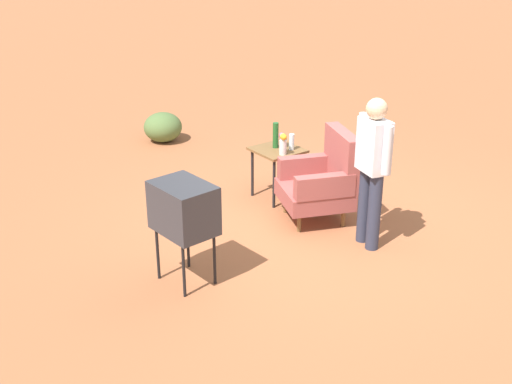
{
  "coord_description": "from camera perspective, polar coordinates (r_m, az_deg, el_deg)",
  "views": [
    {
      "loc": [
        5.04,
        -4.61,
        3.35
      ],
      "look_at": [
        -0.02,
        -0.91,
        0.65
      ],
      "focal_mm": 45.83,
      "sensor_mm": 36.0,
      "label": 1
    }
  ],
  "objects": [
    {
      "name": "bottle_short_clear",
      "position": [
        8.03,
        3.13,
        4.39
      ],
      "size": [
        0.06,
        0.06,
        0.2
      ],
      "primitive_type": "cylinder",
      "color": "silver",
      "rests_on": "side_table"
    },
    {
      "name": "armchair",
      "position": [
        7.6,
        5.89,
        1.12
      ],
      "size": [
        0.99,
        1.01,
        1.06
      ],
      "color": "brown",
      "rests_on": "ground"
    },
    {
      "name": "person_standing",
      "position": [
        6.89,
        10.14,
        2.42
      ],
      "size": [
        0.56,
        0.3,
        1.64
      ],
      "color": "#2D3347",
      "rests_on": "ground"
    },
    {
      "name": "soda_can_blue",
      "position": [
        8.14,
        2.45,
        4.37
      ],
      "size": [
        0.07,
        0.07,
        0.12
      ],
      "primitive_type": "cylinder",
      "color": "blue",
      "rests_on": "side_table"
    },
    {
      "name": "tv_on_stand",
      "position": [
        6.17,
        -6.31,
        -1.44
      ],
      "size": [
        0.63,
        0.49,
        1.03
      ],
      "color": "black",
      "rests_on": "ground"
    },
    {
      "name": "shrub_mid",
      "position": [
        10.42,
        -8.13,
        5.63
      ],
      "size": [
        0.6,
        0.6,
        0.46
      ],
      "primitive_type": "ellipsoid",
      "color": "#516B38",
      "rests_on": "ground"
    },
    {
      "name": "side_table",
      "position": [
        8.12,
        1.89,
        3.14
      ],
      "size": [
        0.56,
        0.56,
        0.65
      ],
      "color": "black",
      "rests_on": "ground"
    },
    {
      "name": "ground_plane",
      "position": [
        7.61,
        5.63,
        -2.95
      ],
      "size": [
        60.0,
        60.0,
        0.0
      ],
      "primitive_type": "plane",
      "color": "#A05B38"
    },
    {
      "name": "bottle_wine_green",
      "position": [
        8.08,
        1.72,
        4.97
      ],
      "size": [
        0.07,
        0.07,
        0.32
      ],
      "primitive_type": "cylinder",
      "color": "#1E5623",
      "rests_on": "side_table"
    },
    {
      "name": "flower_vase",
      "position": [
        7.85,
        2.36,
        4.31
      ],
      "size": [
        0.15,
        0.1,
        0.27
      ],
      "color": "silver",
      "rests_on": "side_table"
    }
  ]
}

